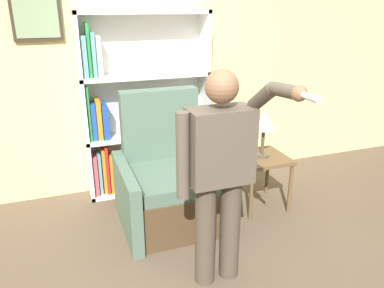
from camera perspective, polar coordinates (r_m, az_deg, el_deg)
name	(u,v)px	position (r m, az deg, el deg)	size (l,w,h in m)	color
wall_back	(135,62)	(4.09, -8.64, 12.30)	(8.00, 0.11, 2.80)	#DBCC84
bookcase	(135,109)	(4.02, -8.70, 5.30)	(1.34, 0.28, 1.92)	white
armchair	(169,184)	(3.58, -3.47, -6.09)	(0.95, 0.92, 1.22)	#4C3823
person_standing	(220,169)	(2.57, 4.29, -3.79)	(0.59, 0.78, 1.59)	#473D33
side_table	(261,164)	(3.82, 10.50, -3.00)	(0.49, 0.49, 0.55)	brown
table_lamp	(264,122)	(3.67, 10.94, 3.34)	(0.21, 0.21, 0.48)	#4C4233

